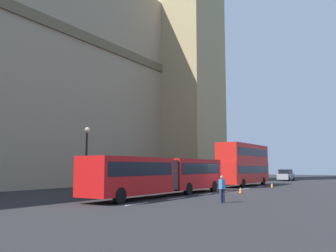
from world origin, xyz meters
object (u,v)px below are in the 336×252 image
Objects in this scene: traffic_cone_west at (221,192)px; sedan_lead at (286,175)px; traffic_cone_east at (272,185)px; double_decker_bus at (244,163)px; street_lamp at (86,156)px; traffic_cone_middle at (240,190)px; pedestrian_near_cones at (222,188)px; articulated_bus at (163,173)px.

sedan_lead is at bearing 6.40° from traffic_cone_west.
double_decker_bus is at bearing 67.33° from traffic_cone_east.
traffic_cone_west is 0.11× the size of street_lamp.
traffic_cone_west is at bearing -173.60° from sedan_lead.
traffic_cone_east is at bearing 2.16° from traffic_cone_middle.
double_decker_bus is at bearing 16.91° from pedestrian_near_cones.
traffic_cone_west is 5.84m from pedestrian_near_cones.
articulated_bus is 3.05× the size of street_lamp.
traffic_cone_middle is 13.05m from street_lamp.
street_lamp reaches higher than traffic_cone_middle.
traffic_cone_east is 0.11× the size of street_lamp.
pedestrian_near_cones is (-39.58, -6.30, -0.00)m from sedan_lead.
pedestrian_near_cones is at bearing -83.05° from street_lamp.
double_decker_bus is 18.79× the size of traffic_cone_middle.
street_lamp is (-3.77, 4.51, 1.31)m from articulated_bus.
articulated_bus is at bearing 127.50° from traffic_cone_west.
articulated_bus reaches higher than traffic_cone_west.
pedestrian_near_cones is at bearing -155.00° from traffic_cone_west.
traffic_cone_east is 21.51m from street_lamp.
double_decker_bus is 19.71m from sedan_lead.
traffic_cone_west is 1.00× the size of traffic_cone_east.
double_decker_bus reaches higher than sedan_lead.
sedan_lead is 2.60× the size of pedestrian_near_cones.
articulated_bus reaches higher than sedan_lead.
traffic_cone_middle is at bearing -177.84° from traffic_cone_east.
traffic_cone_middle is (-31.47, -4.35, -0.63)m from sedan_lead.
articulated_bus is at bearing -50.06° from street_lamp.
traffic_cone_middle is 8.37m from pedestrian_near_cones.
street_lamp reaches higher than articulated_bus.
articulated_bus is 27.67× the size of traffic_cone_east.
sedan_lead is at bearing 0.37° from articulated_bus.
double_decker_bus reaches higher than traffic_cone_west.
pedestrian_near_cones is at bearing -163.09° from double_decker_bus.
street_lamp is at bearing 137.47° from traffic_cone_middle.
sedan_lead is 7.59× the size of traffic_cone_middle.
traffic_cone_west is (-34.32, -3.85, -0.63)m from sedan_lead.
sedan_lead is 0.83× the size of street_lamp.
traffic_cone_east is at bearing 7.25° from pedestrian_near_cones.
traffic_cone_middle and traffic_cone_east have the same top height.
articulated_bus is 27.67× the size of traffic_cone_middle.
traffic_cone_east is (10.28, 0.39, 0.00)m from traffic_cone_middle.
sedan_lead is 34.54m from traffic_cone_west.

